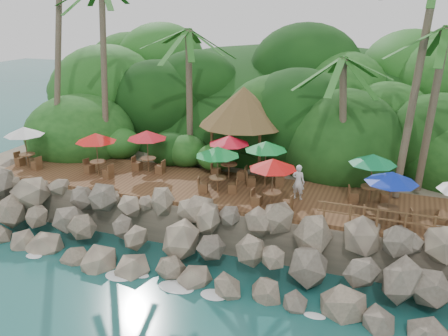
% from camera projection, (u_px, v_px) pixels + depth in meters
% --- Properties ---
extents(ground, '(140.00, 140.00, 0.00)m').
position_uv_depth(ground, '(174.00, 288.00, 20.37)').
color(ground, '#19514F').
rests_on(ground, ground).
extents(land_base, '(32.00, 25.20, 2.10)m').
position_uv_depth(land_base, '(274.00, 157.00, 34.22)').
color(land_base, gray).
rests_on(land_base, ground).
extents(jungle_hill, '(44.80, 28.00, 15.40)m').
position_uv_depth(jungle_hill, '(296.00, 144.00, 41.22)').
color(jungle_hill, '#143811').
rests_on(jungle_hill, ground).
extents(seawall, '(29.00, 4.00, 2.30)m').
position_uv_depth(seawall, '(193.00, 242.00, 21.77)').
color(seawall, gray).
rests_on(seawall, ground).
extents(terrace, '(26.00, 5.00, 0.20)m').
position_uv_depth(terrace, '(224.00, 190.00, 24.98)').
color(terrace, brown).
rests_on(terrace, land_base).
extents(jungle_foliage, '(44.00, 16.00, 12.00)m').
position_uv_depth(jungle_foliage, '(269.00, 175.00, 33.67)').
color(jungle_foliage, '#143811').
rests_on(jungle_foliage, ground).
extents(foam_line, '(25.20, 0.80, 0.06)m').
position_uv_depth(foam_line, '(177.00, 283.00, 20.62)').
color(foam_line, white).
rests_on(foam_line, ground).
extents(palapa, '(5.14, 5.14, 4.60)m').
position_uv_depth(palapa, '(244.00, 106.00, 27.58)').
color(palapa, brown).
rests_on(palapa, ground).
extents(dining_clusters, '(24.89, 5.36, 2.40)m').
position_uv_depth(dining_clusters, '(235.00, 154.00, 23.87)').
color(dining_clusters, brown).
rests_on(dining_clusters, terrace).
extents(railing, '(7.20, 0.10, 1.00)m').
position_uv_depth(railing, '(406.00, 221.00, 19.76)').
color(railing, brown).
rests_on(railing, terrace).
extents(waiter, '(0.71, 0.54, 1.74)m').
position_uv_depth(waiter, '(298.00, 182.00, 23.32)').
color(waiter, silver).
rests_on(waiter, terrace).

